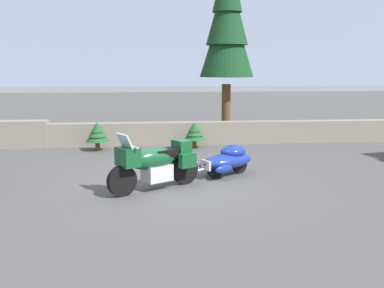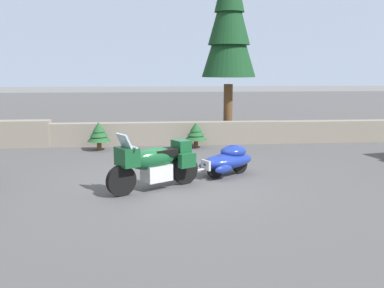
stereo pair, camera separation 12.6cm
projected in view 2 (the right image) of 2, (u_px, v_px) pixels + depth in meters
name	position (u px, v px, depth m)	size (l,w,h in m)	color
ground_plane	(174.00, 184.00, 10.17)	(80.00, 80.00, 0.00)	#4C4C4F
stone_guard_wall	(142.00, 133.00, 15.24)	(24.00, 0.60, 0.92)	gray
distant_ridgeline	(154.00, 45.00, 102.33)	(240.00, 80.00, 16.00)	#8C9EB7
touring_motorcycle	(154.00, 162.00, 9.59)	(2.05, 1.45, 1.33)	black
car_shaped_trailer	(228.00, 159.00, 10.90)	(2.07, 1.46, 0.76)	black
pine_tree_tall	(229.00, 18.00, 16.14)	(2.04, 2.04, 7.19)	brown
pine_sapling_near	(99.00, 133.00, 14.24)	(0.75, 0.75, 0.94)	brown
pine_sapling_farther	(196.00, 132.00, 14.68)	(0.74, 0.74, 0.88)	brown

